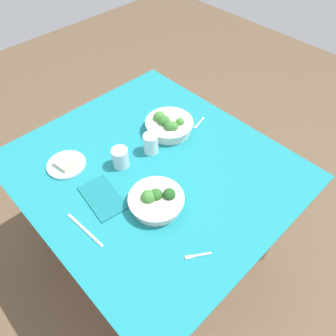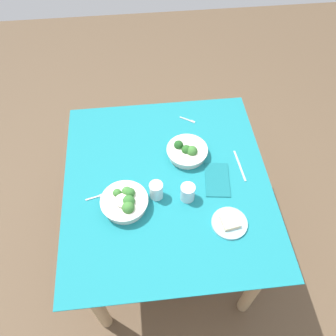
{
  "view_description": "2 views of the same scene",
  "coord_description": "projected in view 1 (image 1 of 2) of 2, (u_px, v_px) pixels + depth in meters",
  "views": [
    {
      "loc": [
        -0.74,
        0.62,
        1.84
      ],
      "look_at": [
        -0.06,
        -0.04,
        0.76
      ],
      "focal_mm": 34.52,
      "sensor_mm": 36.0,
      "label": 1
    },
    {
      "loc": [
        1.01,
        -0.1,
        2.26
      ],
      "look_at": [
        -0.08,
        0.01,
        0.76
      ],
      "focal_mm": 36.89,
      "sensor_mm": 36.0,
      "label": 2
    }
  ],
  "objects": [
    {
      "name": "broccoli_bowl_near",
      "position": [
        169.0,
        125.0,
        1.58
      ],
      "size": [
        0.24,
        0.24,
        0.1
      ],
      "color": "silver",
      "rests_on": "dining_table"
    },
    {
      "name": "bread_side_plate",
      "position": [
        66.0,
        164.0,
        1.45
      ],
      "size": [
        0.17,
        0.17,
        0.03
      ],
      "color": "#99C6D1",
      "rests_on": "dining_table"
    },
    {
      "name": "broccoli_bowl_far",
      "position": [
        156.0,
        200.0,
        1.29
      ],
      "size": [
        0.23,
        0.23,
        0.09
      ],
      "color": "silver",
      "rests_on": "dining_table"
    },
    {
      "name": "water_glass_side",
      "position": [
        120.0,
        158.0,
        1.43
      ],
      "size": [
        0.07,
        0.07,
        0.09
      ],
      "primitive_type": "cylinder",
      "color": "silver",
      "rests_on": "dining_table"
    },
    {
      "name": "table_knife_left",
      "position": [
        85.0,
        230.0,
        1.24
      ],
      "size": [
        0.21,
        0.02,
        0.0
      ],
      "primitive_type": "cube",
      "rotation": [
        0.0,
        0.0,
        0.07
      ],
      "color": "#B7B7BC",
      "rests_on": "dining_table"
    },
    {
      "name": "dining_table",
      "position": [
        153.0,
        183.0,
        1.54
      ],
      "size": [
        1.19,
        1.08,
        0.76
      ],
      "color": "#197A84",
      "rests_on": "ground_plane"
    },
    {
      "name": "fork_by_far_bowl",
      "position": [
        199.0,
        123.0,
        1.65
      ],
      "size": [
        0.03,
        0.1,
        0.0
      ],
      "rotation": [
        0.0,
        0.0,
        1.81
      ],
      "color": "#B7B7BC",
      "rests_on": "dining_table"
    },
    {
      "name": "fork_by_near_bowl",
      "position": [
        197.0,
        256.0,
        1.16
      ],
      "size": [
        0.06,
        0.09,
        0.0
      ],
      "rotation": [
        0.0,
        0.0,
        1.0
      ],
      "color": "#B7B7BC",
      "rests_on": "dining_table"
    },
    {
      "name": "ground_plane",
      "position": [
        157.0,
        247.0,
        2.02
      ],
      "size": [
        6.0,
        6.0,
        0.0
      ],
      "primitive_type": "plane",
      "color": "brown"
    },
    {
      "name": "water_glass_center",
      "position": [
        151.0,
        144.0,
        1.48
      ],
      "size": [
        0.07,
        0.07,
        0.1
      ],
      "primitive_type": "cylinder",
      "color": "silver",
      "rests_on": "dining_table"
    },
    {
      "name": "napkin_folded_upper",
      "position": [
        102.0,
        197.0,
        1.34
      ],
      "size": [
        0.23,
        0.15,
        0.01
      ],
      "primitive_type": "cube",
      "rotation": [
        0.0,
        0.0,
        -0.13
      ],
      "color": "#156870",
      "rests_on": "dining_table"
    }
  ]
}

